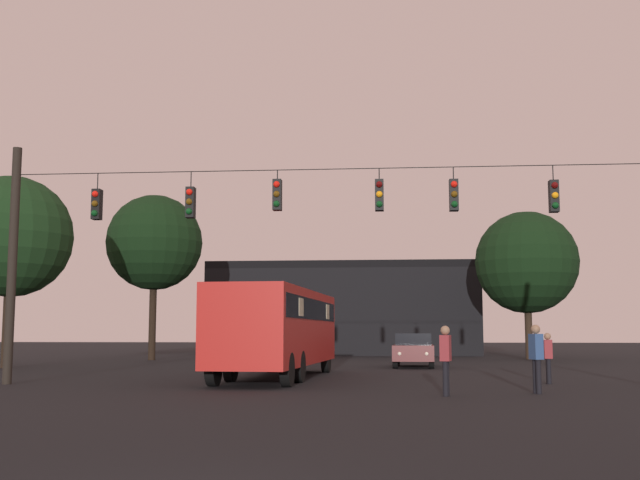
% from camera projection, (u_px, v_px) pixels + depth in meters
% --- Properties ---
extents(ground_plane, '(168.00, 168.00, 0.00)m').
position_uv_depth(ground_plane, '(340.00, 372.00, 31.34)').
color(ground_plane, black).
rests_on(ground_plane, ground).
extents(overhead_signal_span, '(19.74, 0.44, 7.39)m').
position_uv_depth(overhead_signal_span, '(323.00, 239.00, 23.51)').
color(overhead_signal_span, black).
rests_on(overhead_signal_span, ground).
extents(city_bus, '(3.17, 11.13, 3.00)m').
position_uv_depth(city_bus, '(279.00, 324.00, 27.11)').
color(city_bus, '#B21E19').
rests_on(city_bus, ground).
extents(car_near_right, '(2.00, 4.40, 1.52)m').
position_uv_depth(car_near_right, '(414.00, 349.00, 35.41)').
color(car_near_right, '#511919').
rests_on(car_near_right, ground).
extents(pedestrian_crossing_left, '(0.34, 0.42, 1.78)m').
position_uv_depth(pedestrian_crossing_left, '(536.00, 354.00, 20.30)').
color(pedestrian_crossing_left, black).
rests_on(pedestrian_crossing_left, ground).
extents(pedestrian_crossing_center, '(0.27, 0.38, 1.56)m').
position_uv_depth(pedestrian_crossing_center, '(548.00, 355.00, 24.09)').
color(pedestrian_crossing_center, black).
rests_on(pedestrian_crossing_center, ground).
extents(pedestrian_crossing_right, '(0.32, 0.41, 1.75)m').
position_uv_depth(pedestrian_crossing_right, '(446.00, 356.00, 19.57)').
color(pedestrian_crossing_right, black).
rests_on(pedestrian_crossing_right, ground).
extents(corner_building, '(18.53, 13.72, 6.35)m').
position_uv_depth(corner_building, '(347.00, 310.00, 58.46)').
color(corner_building, black).
rests_on(corner_building, ground).
extents(tree_left_silhouette, '(6.00, 6.00, 8.65)m').
position_uv_depth(tree_left_silhouette, '(527.00, 262.00, 45.78)').
color(tree_left_silhouette, '#2D2116').
rests_on(tree_left_silhouette, ground).
extents(tree_behind_building, '(5.46, 5.46, 8.58)m').
position_uv_depth(tree_behind_building, '(11.00, 237.00, 35.01)').
color(tree_behind_building, black).
rests_on(tree_behind_building, ground).
extents(tree_right_far, '(5.45, 5.45, 9.40)m').
position_uv_depth(tree_right_far, '(154.00, 243.00, 44.62)').
color(tree_right_far, black).
rests_on(tree_right_far, ground).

